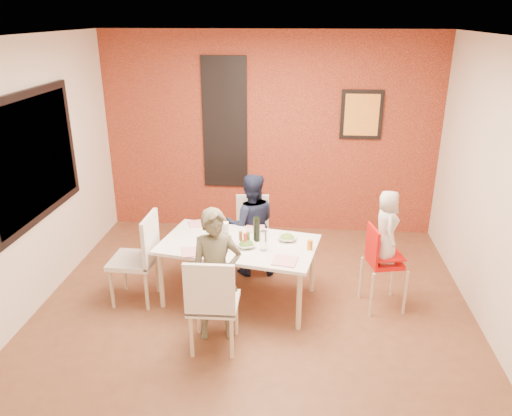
# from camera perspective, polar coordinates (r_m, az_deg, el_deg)

# --- Properties ---
(ground) EXTENTS (4.50, 4.50, 0.00)m
(ground) POSITION_cam_1_polar(r_m,az_deg,el_deg) (5.25, -0.31, -11.94)
(ground) COLOR brown
(ground) RESTS_ON ground
(ceiling) EXTENTS (4.50, 4.50, 0.02)m
(ceiling) POSITION_cam_1_polar(r_m,az_deg,el_deg) (4.39, -0.39, 18.97)
(ceiling) COLOR white
(ceiling) RESTS_ON wall_back
(wall_back) EXTENTS (4.50, 0.02, 2.70)m
(wall_back) POSITION_cam_1_polar(r_m,az_deg,el_deg) (6.80, 1.55, 8.37)
(wall_back) COLOR beige
(wall_back) RESTS_ON ground
(wall_front) EXTENTS (4.50, 0.02, 2.70)m
(wall_front) POSITION_cam_1_polar(r_m,az_deg,el_deg) (2.65, -5.33, -14.20)
(wall_front) COLOR beige
(wall_front) RESTS_ON ground
(wall_left) EXTENTS (0.02, 4.50, 2.70)m
(wall_left) POSITION_cam_1_polar(r_m,az_deg,el_deg) (5.35, -25.11, 2.65)
(wall_left) COLOR beige
(wall_left) RESTS_ON ground
(wall_right) EXTENTS (0.02, 4.50, 2.70)m
(wall_right) POSITION_cam_1_polar(r_m,az_deg,el_deg) (4.97, 26.45, 1.07)
(wall_right) COLOR beige
(wall_right) RESTS_ON ground
(brick_accent_wall) EXTENTS (4.50, 0.02, 2.70)m
(brick_accent_wall) POSITION_cam_1_polar(r_m,az_deg,el_deg) (6.78, 1.54, 8.33)
(brick_accent_wall) COLOR maroon
(brick_accent_wall) RESTS_ON ground
(picture_window_frame) EXTENTS (0.05, 1.70, 1.30)m
(picture_window_frame) POSITION_cam_1_polar(r_m,az_deg,el_deg) (5.45, -24.16, 5.32)
(picture_window_frame) COLOR black
(picture_window_frame) RESTS_ON wall_left
(picture_window_pane) EXTENTS (0.02, 1.55, 1.15)m
(picture_window_pane) POSITION_cam_1_polar(r_m,az_deg,el_deg) (5.44, -24.02, 5.32)
(picture_window_pane) COLOR black
(picture_window_pane) RESTS_ON wall_left
(glassblock_strip) EXTENTS (0.55, 0.03, 1.70)m
(glassblock_strip) POSITION_cam_1_polar(r_m,az_deg,el_deg) (6.80, -3.57, 9.63)
(glassblock_strip) COLOR silver
(glassblock_strip) RESTS_ON wall_back
(glassblock_surround) EXTENTS (0.60, 0.03, 1.76)m
(glassblock_surround) POSITION_cam_1_polar(r_m,az_deg,el_deg) (6.80, -3.58, 9.62)
(glassblock_surround) COLOR black
(glassblock_surround) RESTS_ON wall_back
(art_print_frame) EXTENTS (0.54, 0.03, 0.64)m
(art_print_frame) POSITION_cam_1_polar(r_m,az_deg,el_deg) (6.73, 11.97, 10.39)
(art_print_frame) COLOR black
(art_print_frame) RESTS_ON wall_back
(art_print_canvas) EXTENTS (0.44, 0.01, 0.54)m
(art_print_canvas) POSITION_cam_1_polar(r_m,az_deg,el_deg) (6.72, 11.99, 10.36)
(art_print_canvas) COLOR gold
(art_print_canvas) RESTS_ON wall_back
(dining_table) EXTENTS (1.73, 1.16, 0.66)m
(dining_table) POSITION_cam_1_polar(r_m,az_deg,el_deg) (5.21, -2.00, -4.60)
(dining_table) COLOR white
(dining_table) RESTS_ON ground
(chair_near) EXTENTS (0.45, 0.45, 0.95)m
(chair_near) POSITION_cam_1_polar(r_m,az_deg,el_deg) (4.47, -5.05, -10.50)
(chair_near) COLOR white
(chair_near) RESTS_ON ground
(chair_far) EXTENTS (0.42, 0.42, 0.85)m
(chair_far) POSITION_cam_1_polar(r_m,az_deg,el_deg) (6.02, -0.40, -2.19)
(chair_far) COLOR silver
(chair_far) RESTS_ON ground
(chair_left) EXTENTS (0.47, 0.47, 0.98)m
(chair_left) POSITION_cam_1_polar(r_m,az_deg,el_deg) (5.34, -13.05, -5.13)
(chair_left) COLOR silver
(chair_left) RESTS_ON ground
(high_chair) EXTENTS (0.45, 0.45, 0.90)m
(high_chair) POSITION_cam_1_polar(r_m,az_deg,el_deg) (5.26, 14.12, -5.74)
(high_chair) COLOR red
(high_chair) RESTS_ON ground
(child_near) EXTENTS (0.52, 0.40, 1.29)m
(child_near) POSITION_cam_1_polar(r_m,az_deg,el_deg) (4.62, -4.58, -7.70)
(child_near) COLOR brown
(child_near) RESTS_ON ground
(child_far) EXTENTS (0.66, 0.55, 1.22)m
(child_far) POSITION_cam_1_polar(r_m,az_deg,el_deg) (5.75, -0.58, -1.90)
(child_far) COLOR black
(child_far) RESTS_ON ground
(toddler) EXTENTS (0.26, 0.38, 0.75)m
(toddler) POSITION_cam_1_polar(r_m,az_deg,el_deg) (5.12, 14.70, -2.06)
(toddler) COLOR beige
(toddler) RESTS_ON high_chair
(plate_near_left) EXTENTS (0.27, 0.27, 0.01)m
(plate_near_left) POSITION_cam_1_polar(r_m,az_deg,el_deg) (5.02, -7.19, -5.00)
(plate_near_left) COLOR white
(plate_near_left) RESTS_ON dining_table
(plate_far_mid) EXTENTS (0.23, 0.23, 0.01)m
(plate_far_mid) POSITION_cam_1_polar(r_m,az_deg,el_deg) (5.49, -0.04, -2.41)
(plate_far_mid) COLOR white
(plate_far_mid) RESTS_ON dining_table
(plate_near_right) EXTENTS (0.26, 0.26, 0.01)m
(plate_near_right) POSITION_cam_1_polar(r_m,az_deg,el_deg) (4.82, 3.34, -6.05)
(plate_near_right) COLOR white
(plate_near_right) RESTS_ON dining_table
(plate_far_left) EXTENTS (0.26, 0.26, 0.01)m
(plate_far_left) POSITION_cam_1_polar(r_m,az_deg,el_deg) (5.66, -6.63, -1.79)
(plate_far_left) COLOR white
(plate_far_left) RESTS_ON dining_table
(salad_bowl_a) EXTENTS (0.24, 0.24, 0.05)m
(salad_bowl_a) POSITION_cam_1_polar(r_m,az_deg,el_deg) (5.08, -1.13, -4.25)
(salad_bowl_a) COLOR white
(salad_bowl_a) RESTS_ON dining_table
(salad_bowl_b) EXTENTS (0.20, 0.20, 0.05)m
(salad_bowl_b) POSITION_cam_1_polar(r_m,az_deg,el_deg) (5.24, 3.58, -3.46)
(salad_bowl_b) COLOR white
(salad_bowl_b) RESTS_ON dining_table
(wine_bottle) EXTENTS (0.07, 0.07, 0.26)m
(wine_bottle) POSITION_cam_1_polar(r_m,az_deg,el_deg) (5.18, 0.07, -2.46)
(wine_bottle) COLOR black
(wine_bottle) RESTS_ON dining_table
(wine_glass_a) EXTENTS (0.07, 0.07, 0.19)m
(wine_glass_a) POSITION_cam_1_polar(r_m,az_deg,el_deg) (4.98, -3.51, -3.92)
(wine_glass_a) COLOR white
(wine_glass_a) RESTS_ON dining_table
(wine_glass_b) EXTENTS (0.07, 0.07, 0.21)m
(wine_glass_b) POSITION_cam_1_polar(r_m,az_deg,el_deg) (4.99, 0.89, -3.74)
(wine_glass_b) COLOR white
(wine_glass_b) RESTS_ON dining_table
(paper_towel_roll) EXTENTS (0.11, 0.11, 0.26)m
(paper_towel_roll) POSITION_cam_1_polar(r_m,az_deg,el_deg) (5.08, -3.76, -2.97)
(paper_towel_roll) COLOR white
(paper_towel_roll) RESTS_ON dining_table
(condiment_red) EXTENTS (0.04, 0.04, 0.15)m
(condiment_red) POSITION_cam_1_polar(r_m,az_deg,el_deg) (5.06, -1.23, -3.70)
(condiment_red) COLOR red
(condiment_red) RESTS_ON dining_table
(condiment_green) EXTENTS (0.04, 0.04, 0.14)m
(condiment_green) POSITION_cam_1_polar(r_m,az_deg,el_deg) (5.11, -0.90, -3.52)
(condiment_green) COLOR #387828
(condiment_green) RESTS_ON dining_table
(condiment_brown) EXTENTS (0.04, 0.04, 0.14)m
(condiment_brown) POSITION_cam_1_polar(r_m,az_deg,el_deg) (5.14, -1.77, -3.39)
(condiment_brown) COLOR brown
(condiment_brown) RESTS_ON dining_table
(sippy_cup) EXTENTS (0.06, 0.06, 0.10)m
(sippy_cup) POSITION_cam_1_polar(r_m,az_deg,el_deg) (5.05, 6.16, -4.22)
(sippy_cup) COLOR orange
(sippy_cup) RESTS_ON dining_table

